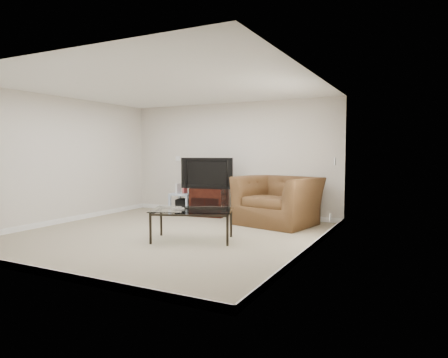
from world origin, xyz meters
The scene contains 18 objects.
floor centered at (0.00, 0.00, 0.00)m, with size 5.00×5.00×0.00m, color tan.
ceiling centered at (0.00, 0.00, 2.50)m, with size 5.00×5.00×0.00m, color white.
wall_back centered at (0.00, 2.50, 1.25)m, with size 5.00×0.02×2.50m, color silver.
wall_left centered at (-2.50, 0.00, 1.25)m, with size 0.02×5.00×2.50m, color silver.
wall_right centered at (2.50, 0.00, 1.25)m, with size 0.02×5.00×2.50m, color silver.
plate_back centered at (-1.40, 2.49, 1.25)m, with size 0.12×0.02×0.12m, color white.
plate_right_switch centered at (2.49, 1.60, 1.25)m, with size 0.02×0.09×0.13m, color white.
plate_right_outlet centered at (2.49, 1.30, 0.30)m, with size 0.02×0.08×0.12m, color white.
tv_stand centered at (-0.34, 2.11, 0.31)m, with size 0.74×0.51×0.62m, color black, non-canonical shape.
dvd_player centered at (-0.33, 2.07, 0.51)m, with size 0.39×0.28×0.06m, color black.
television centered at (-0.33, 2.08, 0.95)m, with size 1.08×0.22×0.67m, color black.
side_table centered at (-1.01, 2.11, 0.24)m, with size 0.49×0.49×0.47m, color #CBE8F8, non-canonical shape.
subwoofer centered at (-0.99, 2.13, 0.17)m, with size 0.34×0.34×0.34m, color black.
game_console centered at (-1.13, 2.08, 0.58)m, with size 0.05×0.16×0.22m, color white.
game_case centered at (-0.95, 2.09, 0.57)m, with size 0.05×0.14×0.19m, color #CC4C4C.
recliner centered at (1.36, 1.82, 0.63)m, with size 1.44×0.93×1.26m, color #4A2F1A.
coffee_table centered at (0.62, -0.14, 0.25)m, with size 1.28×0.72×0.50m, color black, non-canonical shape.
remote centered at (0.41, -0.25, 0.51)m, with size 0.20×0.06×0.02m, color #B2B2B7.
Camera 1 is at (3.94, -5.53, 1.43)m, focal length 32.00 mm.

